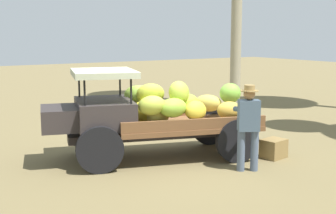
% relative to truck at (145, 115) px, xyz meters
% --- Properties ---
extents(ground_plane, '(60.00, 60.00, 0.00)m').
position_rel_truck_xyz_m(ground_plane, '(-0.38, 0.11, -0.95)').
color(ground_plane, olive).
extents(truck, '(4.66, 2.76, 1.89)m').
position_rel_truck_xyz_m(truck, '(0.00, 0.00, 0.00)').
color(truck, '#332C2C').
rests_on(truck, ground).
extents(farmer, '(0.57, 0.55, 1.67)m').
position_rel_truck_xyz_m(farmer, '(-1.27, 1.77, -0.01)').
color(farmer, slate).
rests_on(farmer, ground).
extents(wooden_crate, '(0.56, 0.48, 0.40)m').
position_rel_truck_xyz_m(wooden_crate, '(-2.36, 1.37, -0.75)').
color(wooden_crate, olive).
rests_on(wooden_crate, ground).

